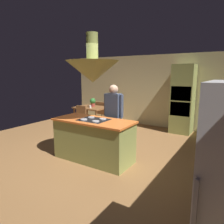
{
  "coord_description": "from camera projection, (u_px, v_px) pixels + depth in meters",
  "views": [
    {
      "loc": [
        2.67,
        -3.67,
        1.9
      ],
      "look_at": [
        0.1,
        0.4,
        1.0
      ],
      "focal_mm": 33.02,
      "sensor_mm": 36.0,
      "label": 1
    }
  ],
  "objects": [
    {
      "name": "cup_on_table",
      "position": [
        90.0,
        107.0,
        6.89
      ],
      "size": [
        0.07,
        0.07,
        0.09
      ],
      "primitive_type": "cylinder",
      "color": "white",
      "rests_on": "dining_table"
    },
    {
      "name": "person_at_island",
      "position": [
        113.0,
        114.0,
        4.96
      ],
      "size": [
        0.53,
        0.22,
        1.64
      ],
      "color": "tan",
      "rests_on": "ground"
    },
    {
      "name": "kitchen_island",
      "position": [
        94.0,
        140.0,
        4.55
      ],
      "size": [
        1.79,
        0.79,
        0.94
      ],
      "color": "#8C934C",
      "rests_on": "ground"
    },
    {
      "name": "chair_facing_island",
      "position": [
        79.0,
        117.0,
        6.66
      ],
      "size": [
        0.4,
        0.4,
        0.87
      ],
      "color": "brown",
      "rests_on": "ground"
    },
    {
      "name": "potted_plant_on_table",
      "position": [
        93.0,
        102.0,
        7.17
      ],
      "size": [
        0.2,
        0.2,
        0.3
      ],
      "color": "#99382D",
      "rests_on": "dining_table"
    },
    {
      "name": "ground",
      "position": [
        99.0,
        156.0,
        4.8
      ],
      "size": [
        8.16,
        8.16,
        0.0
      ],
      "primitive_type": "plane",
      "color": "olive"
    },
    {
      "name": "pendant_light_over_table",
      "position": [
        91.0,
        75.0,
        6.93
      ],
      "size": [
        0.32,
        0.32,
        0.82
      ],
      "color": "#E0B266"
    },
    {
      "name": "range_hood",
      "position": [
        93.0,
        70.0,
        4.27
      ],
      "size": [
        1.1,
        1.1,
        1.0
      ],
      "color": "#8C934C"
    },
    {
      "name": "chair_by_back_wall",
      "position": [
        102.0,
        111.0,
        7.7
      ],
      "size": [
        0.4,
        0.4,
        0.87
      ],
      "rotation": [
        0.0,
        0.0,
        3.14
      ],
      "color": "brown",
      "rests_on": "ground"
    },
    {
      "name": "wall_back",
      "position": [
        155.0,
        91.0,
        7.44
      ],
      "size": [
        6.8,
        0.1,
        2.55
      ],
      "primitive_type": "cube",
      "color": "beige",
      "rests_on": "ground"
    },
    {
      "name": "dining_table",
      "position": [
        91.0,
        110.0,
        7.15
      ],
      "size": [
        1.06,
        0.82,
        0.76
      ],
      "color": "brown",
      "rests_on": "ground"
    },
    {
      "name": "oven_tower",
      "position": [
        183.0,
        99.0,
        6.56
      ],
      "size": [
        0.66,
        0.62,
        2.19
      ],
      "color": "#8C934C",
      "rests_on": "ground"
    }
  ]
}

